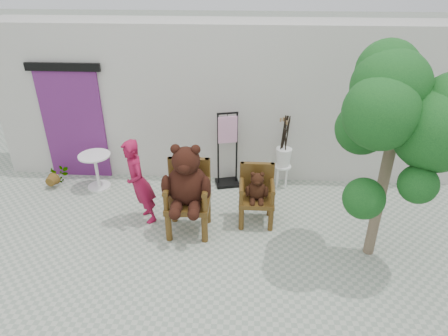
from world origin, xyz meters
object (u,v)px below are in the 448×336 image
object	(u,v)px
chair_big	(187,185)
tree	(408,114)
display_stand	(227,158)
person	(139,182)
stool_bucket	(283,157)
chair_small	(257,191)
cafe_table	(96,167)

from	to	relation	value
chair_big	tree	xyz separation A→B (m)	(2.90, -0.53, 1.44)
tree	display_stand	bearing A→B (deg)	138.70
person	stool_bucket	distance (m)	2.78
chair_small	stool_bucket	world-z (taller)	stool_bucket
chair_big	display_stand	xyz separation A→B (m)	(0.55, 1.53, -0.29)
chair_small	display_stand	xyz separation A→B (m)	(-0.55, 1.18, -0.01)
chair_big	stool_bucket	size ratio (longest dim) A/B	1.07
chair_small	display_stand	distance (m)	1.30
person	cafe_table	size ratio (longest dim) A/B	2.15
chair_big	chair_small	world-z (taller)	chair_big
cafe_table	tree	bearing A→B (deg)	-20.44
display_stand	person	bearing A→B (deg)	-150.42
display_stand	chair_big	bearing A→B (deg)	-123.51
cafe_table	display_stand	world-z (taller)	display_stand
chair_small	stool_bucket	distance (m)	1.30
person	cafe_table	distance (m)	1.58
stool_bucket	cafe_table	bearing A→B (deg)	-175.94
chair_big	stool_bucket	distance (m)	2.24
cafe_table	tree	distance (m)	5.52
chair_big	display_stand	size ratio (longest dim) A/B	1.03
chair_small	person	size ratio (longest dim) A/B	0.67
chair_small	chair_big	bearing A→B (deg)	-162.57
tree	person	bearing A→B (deg)	168.48
chair_big	tree	size ratio (longest dim) A/B	0.49
tree	chair_small	bearing A→B (deg)	153.94
chair_small	person	world-z (taller)	person
chair_big	person	size ratio (longest dim) A/B	1.03
display_stand	tree	world-z (taller)	tree
chair_big	chair_small	xyz separation A→B (m)	(1.10, 0.35, -0.28)
display_stand	tree	xyz separation A→B (m)	(2.35, -2.06, 1.73)
person	chair_big	bearing A→B (deg)	43.73
person	tree	distance (m)	4.11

